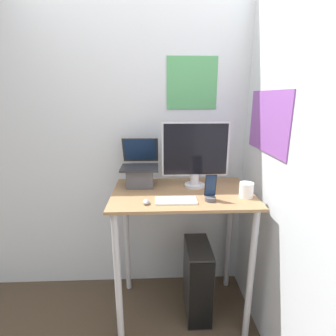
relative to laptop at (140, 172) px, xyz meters
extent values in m
cube|color=silver|center=(0.31, 0.26, 0.17)|extent=(6.00, 0.05, 2.60)
cube|color=#4C9959|center=(0.41, 0.23, 0.66)|extent=(0.40, 0.01, 0.40)
cube|color=silver|center=(0.90, -0.48, 0.17)|extent=(0.05, 6.00, 2.60)
cube|color=purple|center=(0.87, -0.20, 0.40)|extent=(0.01, 0.62, 0.41)
cube|color=#936D47|center=(0.31, -0.15, -0.12)|extent=(1.01, 0.65, 0.02)
cylinder|color=#B7B7BC|center=(-0.14, -0.42, -0.63)|extent=(0.05, 0.05, 1.01)
cylinder|color=#B7B7BC|center=(0.76, -0.42, -0.63)|extent=(0.05, 0.05, 1.01)
cylinder|color=#B7B7BC|center=(-0.14, 0.12, -0.63)|extent=(0.05, 0.05, 1.01)
cylinder|color=#B7B7BC|center=(0.76, 0.12, -0.63)|extent=(0.05, 0.05, 1.01)
cube|color=#4C4C51|center=(0.00, -0.02, -0.04)|extent=(0.20, 0.15, 0.14)
cube|color=#262628|center=(0.00, -0.02, 0.04)|extent=(0.28, 0.21, 0.02)
cube|color=#262628|center=(0.00, 0.13, 0.15)|extent=(0.28, 0.09, 0.20)
cube|color=navy|center=(0.00, 0.13, 0.15)|extent=(0.25, 0.08, 0.18)
cylinder|color=silver|center=(0.42, -0.04, -0.10)|extent=(0.15, 0.15, 0.02)
cylinder|color=silver|center=(0.42, -0.04, -0.05)|extent=(0.06, 0.06, 0.08)
cube|color=silver|center=(0.42, -0.03, 0.18)|extent=(0.50, 0.01, 0.40)
cube|color=black|center=(0.42, -0.04, 0.18)|extent=(0.47, 0.01, 0.38)
cube|color=white|center=(0.25, -0.33, -0.10)|extent=(0.27, 0.12, 0.01)
cube|color=silver|center=(0.25, -0.33, -0.09)|extent=(0.25, 0.10, 0.00)
ellipsoid|color=#99999E|center=(0.06, -0.36, -0.09)|extent=(0.04, 0.07, 0.03)
cylinder|color=#4C4C51|center=(0.48, -0.33, -0.09)|extent=(0.07, 0.07, 0.03)
cube|color=black|center=(0.48, -0.31, 0.00)|extent=(0.07, 0.04, 0.15)
cube|color=navy|center=(0.48, -0.32, 0.00)|extent=(0.07, 0.03, 0.14)
cube|color=black|center=(0.44, -0.17, -0.84)|extent=(0.18, 0.38, 0.60)
cube|color=black|center=(0.44, -0.37, -0.84)|extent=(0.18, 0.01, 0.57)
cylinder|color=white|center=(0.74, -0.27, -0.06)|extent=(0.09, 0.09, 0.10)
camera|label=1|loc=(0.13, -1.92, 0.56)|focal=28.00mm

